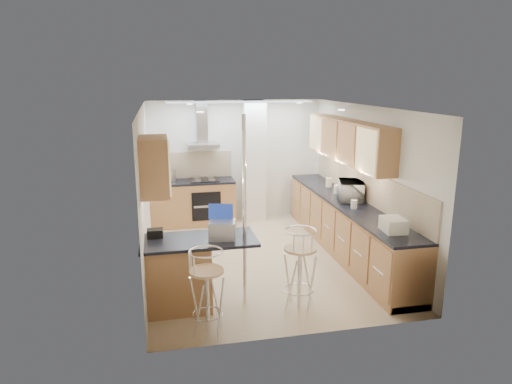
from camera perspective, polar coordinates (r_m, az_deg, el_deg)
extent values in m
plane|color=tan|center=(7.71, 0.51, -8.28)|extent=(4.80, 4.80, 0.00)
cube|color=silver|center=(9.64, -2.56, 3.98)|extent=(3.60, 0.04, 2.50)
cube|color=silver|center=(5.10, 6.40, -5.21)|extent=(3.60, 0.04, 2.50)
cube|color=silver|center=(7.17, -13.66, 0.10)|extent=(0.04, 4.80, 2.50)
cube|color=silver|center=(7.91, 13.38, 1.40)|extent=(0.04, 4.80, 2.50)
cube|color=silver|center=(7.15, 0.56, 10.61)|extent=(3.60, 4.80, 0.02)
cube|color=#A77743|center=(8.09, 11.33, 6.32)|extent=(0.34, 3.00, 0.72)
cube|color=#A77743|center=(5.71, -12.62, 3.15)|extent=(0.34, 0.62, 0.72)
cube|color=beige|center=(7.92, 13.25, 0.90)|extent=(0.03, 4.40, 0.56)
cube|color=beige|center=(9.53, -8.20, 3.31)|extent=(1.70, 0.03, 0.56)
cube|color=white|center=(9.51, -0.28, 3.86)|extent=(0.45, 0.40, 2.50)
cube|color=#B0B2B5|center=(9.25, -6.63, 5.80)|extent=(0.62, 0.48, 0.08)
cube|color=#B0B2B5|center=(9.33, -6.79, 8.59)|extent=(0.22, 0.20, 0.88)
cylinder|color=white|center=(5.85, -1.46, -2.60)|extent=(0.05, 0.05, 2.50)
cube|color=black|center=(9.14, -6.21, -1.79)|extent=(0.58, 0.02, 0.58)
cube|color=black|center=(9.32, -6.49, 1.53)|extent=(0.58, 0.50, 0.02)
cube|color=tan|center=(8.91, -2.00, 11.17)|extent=(2.80, 0.35, 0.02)
cube|color=#A77743|center=(8.00, 11.10, -4.36)|extent=(0.60, 4.40, 0.88)
cube|color=black|center=(7.87, 11.26, -1.18)|extent=(0.63, 4.40, 0.04)
cube|color=#A77743|center=(9.42, -7.92, -1.43)|extent=(1.70, 0.60, 0.88)
cube|color=black|center=(9.31, -8.01, 1.30)|extent=(1.70, 0.63, 0.04)
cube|color=#A77743|center=(6.06, -7.04, -10.19)|extent=(1.35, 0.62, 0.90)
cube|color=black|center=(5.88, -7.18, -6.01)|extent=(1.47, 0.72, 0.04)
imported|color=silver|center=(7.87, 11.82, 0.17)|extent=(0.56, 0.68, 0.33)
cube|color=#A5A7AD|center=(5.82, -4.24, -4.76)|extent=(0.38, 0.31, 0.23)
cube|color=black|center=(6.00, -12.52, -5.07)|extent=(0.20, 0.15, 0.11)
cylinder|color=white|center=(8.77, 9.10, 1.20)|extent=(0.16, 0.16, 0.17)
cylinder|color=white|center=(8.28, 10.08, 0.33)|extent=(0.13, 0.13, 0.16)
cylinder|color=#BEB998|center=(7.73, 11.50, -0.62)|extent=(0.14, 0.14, 0.18)
cylinder|color=silver|center=(7.38, 12.15, -1.51)|extent=(0.11, 0.11, 0.14)
cube|color=white|center=(6.41, 16.80, -3.94)|extent=(0.31, 0.37, 0.19)
cylinder|color=#B0B2B5|center=(9.34, -10.49, 2.03)|extent=(0.16, 0.16, 0.21)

